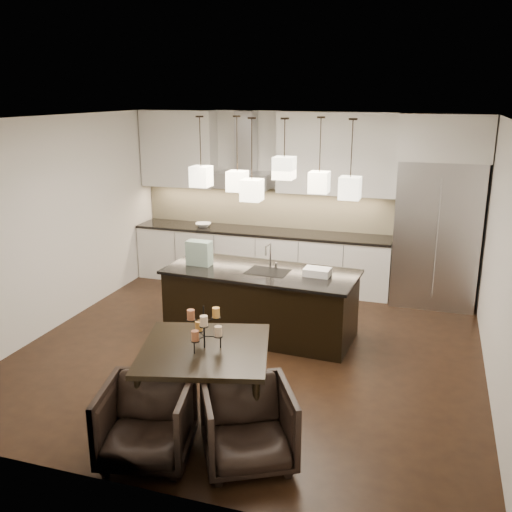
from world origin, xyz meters
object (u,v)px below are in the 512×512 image
(armchair_left, at_px, (146,422))
(armchair_right, at_px, (248,426))
(island_body, at_px, (261,304))
(dining_table, at_px, (205,381))
(refrigerator, at_px, (437,234))

(armchair_left, height_order, armchair_right, armchair_left)
(island_body, xyz_separation_m, dining_table, (0.07, -2.04, -0.06))
(dining_table, height_order, armchair_right, dining_table)
(dining_table, bearing_deg, island_body, 77.27)
(island_body, distance_m, armchair_right, 2.72)
(armchair_right, bearing_deg, armchair_left, 166.60)
(island_body, bearing_deg, armchair_left, -89.47)
(dining_table, xyz_separation_m, armchair_right, (0.63, -0.58, -0.01))
(island_body, distance_m, dining_table, 2.05)
(island_body, bearing_deg, dining_table, -84.63)
(refrigerator, height_order, island_body, refrigerator)
(armchair_left, bearing_deg, refrigerator, 51.64)
(dining_table, distance_m, armchair_right, 0.86)
(armchair_left, relative_size, armchair_right, 1.01)
(island_body, height_order, armchair_right, island_body)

